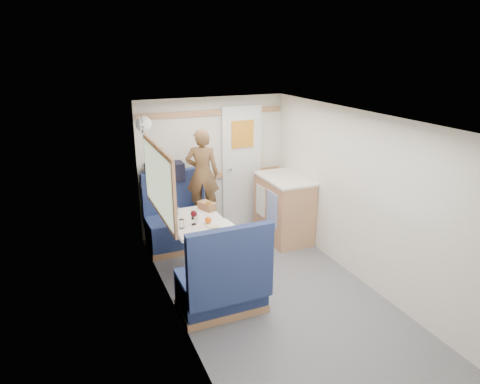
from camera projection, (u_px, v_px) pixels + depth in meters
name	position (u px, v px, depth m)	size (l,w,h in m)	color
floor	(284.00, 305.00, 4.65)	(4.50, 4.50, 0.00)	#515156
ceiling	(291.00, 121.00, 4.00)	(4.50, 4.50, 0.00)	silver
wall_back	(213.00, 166.00, 6.29)	(2.20, 0.02, 2.00)	silver
wall_left	(182.00, 238.00, 3.92)	(0.02, 4.50, 2.00)	silver
wall_right	(374.00, 205.00, 4.73)	(0.02, 4.50, 2.00)	silver
oak_trim_low	(213.00, 176.00, 6.32)	(2.15, 0.02, 0.08)	#AA744C
oak_trim_high	(212.00, 113.00, 6.02)	(2.15, 0.02, 0.08)	#AA744C
side_window	(158.00, 182.00, 4.72)	(0.04, 1.30, 0.72)	#9DAA90
rear_door	(242.00, 165.00, 6.43)	(0.62, 0.12, 1.86)	white
dinette_table	(197.00, 232.00, 5.10)	(0.62, 0.92, 0.72)	white
bench_far	(179.00, 226.00, 5.94)	(0.90, 0.59, 1.05)	#171E4A
bench_near	(223.00, 287.00, 4.43)	(0.90, 0.59, 1.05)	#171E4A
ledge	(172.00, 181.00, 5.97)	(0.90, 0.14, 0.04)	#AA744C
dome_light	(143.00, 124.00, 5.31)	(0.20, 0.20, 0.20)	white
galley_counter	(283.00, 208.00, 6.15)	(0.57, 0.92, 0.92)	#AA744C
person	(202.00, 174.00, 5.70)	(0.44, 0.29, 1.21)	brown
duffel_bag	(165.00, 172.00, 5.89)	(0.51, 0.25, 0.25)	black
tray	(222.00, 227.00, 4.83)	(0.28, 0.37, 0.02)	white
orange_fruit	(208.00, 220.00, 4.90)	(0.08, 0.08, 0.08)	orange
cheese_block	(215.00, 228.00, 4.74)	(0.10, 0.06, 0.04)	#E3D183
wine_glass	(194.00, 214.00, 4.89)	(0.08, 0.08, 0.17)	white
tumbler_left	(182.00, 224.00, 4.82)	(0.06, 0.06, 0.10)	white
tumbler_mid	(176.00, 210.00, 5.22)	(0.06, 0.06, 0.10)	silver
beer_glass	(209.00, 207.00, 5.31)	(0.07, 0.07, 0.11)	brown
pepper_grinder	(193.00, 215.00, 5.06)	(0.04, 0.04, 0.10)	black
salt_grinder	(197.00, 217.00, 5.01)	(0.04, 0.04, 0.10)	white
bread_loaf	(207.00, 206.00, 5.36)	(0.13, 0.23, 0.10)	brown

